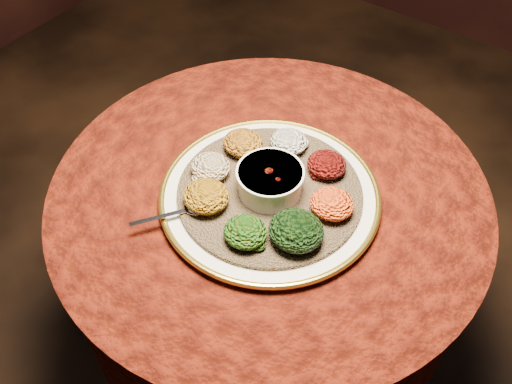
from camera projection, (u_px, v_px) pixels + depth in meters
The scene contains 13 objects.
table at pixel (268, 238), 1.37m from camera, with size 0.96×0.96×0.73m.
platter at pixel (270, 195), 1.21m from camera, with size 0.49×0.49×0.02m.
injera at pixel (270, 192), 1.20m from camera, with size 0.39×0.39×0.01m, color brown.
stew_bowl at pixel (270, 180), 1.17m from camera, with size 0.14×0.14×0.06m.
spoon at pixel (188, 210), 1.15m from camera, with size 0.10×0.13×0.01m.
portion_ayib at pixel (289, 142), 1.26m from camera, with size 0.08×0.08×0.04m, color beige.
portion_kitfo at pixel (327, 164), 1.22m from camera, with size 0.09×0.08×0.04m, color black.
portion_tikil at pixel (332, 204), 1.14m from camera, with size 0.09×0.09×0.04m, color #C57910.
portion_gomen at pixel (296, 230), 1.09m from camera, with size 0.11×0.10×0.05m, color black.
portion_mixveg at pixel (245, 232), 1.10m from camera, with size 0.09×0.08×0.04m, color #952E09.
portion_kik at pixel (206, 196), 1.15m from camera, with size 0.10×0.09×0.05m, color #9E5D0E.
portion_timatim at pixel (210, 167), 1.21m from camera, with size 0.09×0.08×0.04m, color maroon.
portion_shiro at pixel (243, 143), 1.26m from camera, with size 0.09×0.09×0.04m, color #9D6813.
Camera 1 is at (0.46, -0.69, 1.65)m, focal length 40.00 mm.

